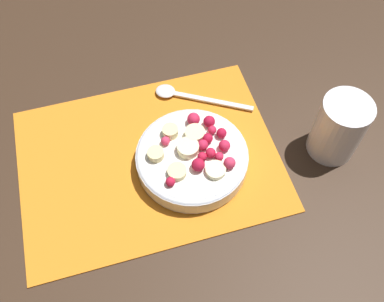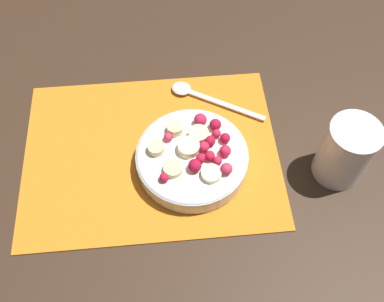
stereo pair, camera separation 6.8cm
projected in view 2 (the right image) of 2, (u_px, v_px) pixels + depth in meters
name	position (u px, v px, depth m)	size (l,w,h in m)	color
ground_plane	(151.00, 153.00, 0.73)	(3.00, 3.00, 0.00)	#382619
placemat	(151.00, 152.00, 0.73)	(0.43, 0.32, 0.01)	orange
fruit_bowl	(192.00, 157.00, 0.69)	(0.18, 0.18, 0.05)	silver
spoon	(198.00, 94.00, 0.78)	(0.17, 0.11, 0.01)	silver
drinking_glass	(346.00, 152.00, 0.66)	(0.08, 0.08, 0.11)	white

